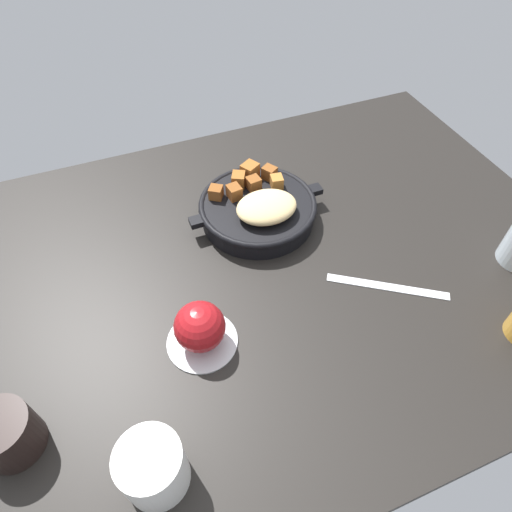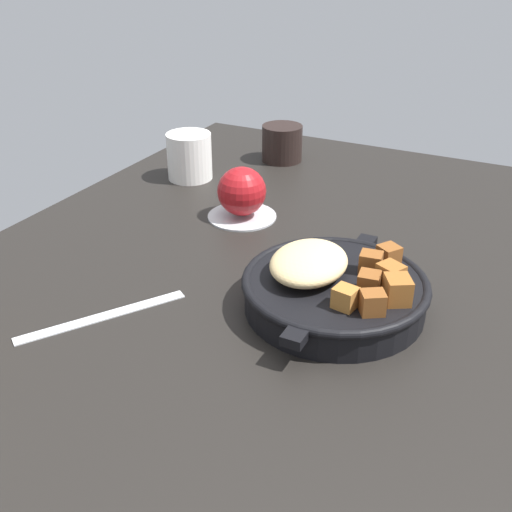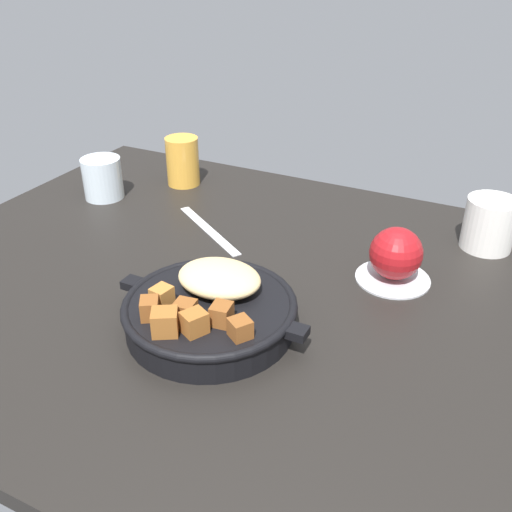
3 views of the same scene
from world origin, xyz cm
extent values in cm
cube|color=black|center=(0.00, 0.00, -1.20)|extent=(119.61, 84.81, 2.40)
cylinder|color=black|center=(-3.63, -11.46, 2.04)|extent=(22.21, 22.21, 4.08)
torus|color=black|center=(-3.63, -11.46, 3.76)|extent=(22.97, 22.97, 1.20)
cube|color=black|center=(8.69, -11.46, 3.47)|extent=(2.64, 2.40, 1.20)
cube|color=black|center=(-15.94, -11.46, 3.47)|extent=(2.64, 2.40, 1.20)
ellipsoid|color=#DBBC7F|center=(-4.03, -8.07, 5.80)|extent=(11.53, 9.15, 3.43)
cube|color=#A86B2D|center=(-8.86, -14.47, 5.33)|extent=(2.67, 2.85, 2.49)
cube|color=brown|center=(-0.31, -14.64, 5.41)|extent=(2.71, 2.94, 2.65)
cube|color=brown|center=(-8.57, -17.52, 5.39)|extent=(3.28, 3.40, 2.62)
cube|color=#935623|center=(-2.00, -17.67, 5.49)|extent=(3.49, 3.63, 2.81)
cube|color=#935623|center=(-5.07, -19.33, 5.63)|extent=(4.08, 3.97, 3.10)
cube|color=brown|center=(-4.47, -15.84, 5.31)|extent=(2.82, 2.76, 2.46)
cube|color=brown|center=(3.28, -15.98, 5.29)|extent=(3.37, 3.36, 2.41)
cylinder|color=#B7BABF|center=(14.88, 11.27, 0.30)|extent=(11.23, 11.23, 0.60)
sphere|color=maroon|center=(14.88, 11.27, 4.54)|extent=(7.88, 7.88, 7.88)
cube|color=silver|center=(-18.27, 12.84, 0.18)|extent=(18.40, 12.89, 0.36)
cylinder|color=gold|center=(-33.69, 28.91, 4.89)|extent=(6.67, 6.67, 9.78)
cylinder|color=silver|center=(-43.94, 16.16, 3.98)|extent=(7.58, 7.58, 7.96)
cylinder|color=silver|center=(25.93, 28.15, 4.28)|extent=(8.26, 8.26, 8.57)
camera|label=1|loc=(19.91, 46.94, 61.55)|focal=30.82mm
camera|label=2|loc=(-64.30, -31.34, 41.82)|focal=42.50mm
camera|label=3|loc=(29.38, -64.17, 46.53)|focal=40.52mm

